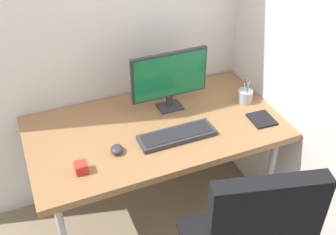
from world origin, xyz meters
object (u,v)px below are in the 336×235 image
pen_holder (245,96)px  notebook (262,119)px  mouse (117,149)px  keyboard (177,135)px  desk_clamp_accessory (81,168)px  monitor (169,77)px

pen_holder → notebook: pen_holder is taller
mouse → notebook: mouse is taller
keyboard → pen_holder: bearing=17.2°
mouse → notebook: bearing=14.6°
mouse → notebook: size_ratio=0.53×
desk_clamp_accessory → mouse: bearing=19.8°
mouse → desk_clamp_accessory: size_ratio=1.29×
mouse → pen_holder: pen_holder is taller
keyboard → notebook: (0.53, -0.05, -0.01)m
notebook → desk_clamp_accessory: bearing=-175.3°
keyboard → mouse: 0.35m
desk_clamp_accessory → notebook: bearing=1.1°
keyboard → notebook: keyboard is taller
keyboard → desk_clamp_accessory: size_ratio=6.99×
monitor → mouse: bearing=-145.8°
monitor → notebook: (0.45, -0.34, -0.21)m
keyboard → desk_clamp_accessory: (-0.56, -0.07, 0.01)m
keyboard → desk_clamp_accessory: desk_clamp_accessory is taller
mouse → pen_holder: 0.91m
monitor → desk_clamp_accessory: 0.76m
keyboard → desk_clamp_accessory: 0.56m
keyboard → pen_holder: size_ratio=2.89×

